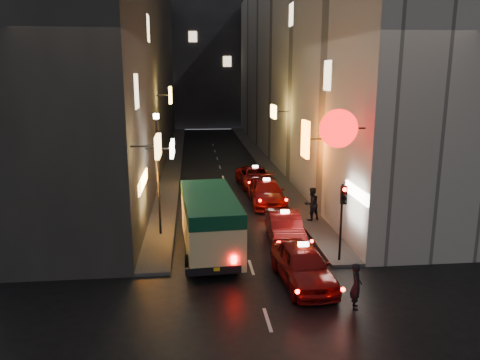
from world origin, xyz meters
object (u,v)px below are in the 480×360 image
object	(u,v)px
minibus	(210,217)
traffic_light	(343,206)
pedestrian_crossing	(356,283)
taxi_near	(303,262)
lamp_post	(158,166)

from	to	relation	value
minibus	traffic_light	world-z (taller)	traffic_light
pedestrian_crossing	traffic_light	bearing A→B (deg)	2.23
pedestrian_crossing	traffic_light	world-z (taller)	traffic_light
taxi_near	pedestrian_crossing	bearing A→B (deg)	-57.31
minibus	taxi_near	size ratio (longest dim) A/B	1.14
taxi_near	pedestrian_crossing	xyz separation A→B (m)	(1.43, -2.23, 0.06)
pedestrian_crossing	lamp_post	xyz separation A→B (m)	(-7.50, 8.48, 2.75)
minibus	traffic_light	xyz separation A→B (m)	(5.72, -1.82, 0.88)
traffic_light	lamp_post	world-z (taller)	lamp_post
taxi_near	traffic_light	size ratio (longest dim) A/B	1.70
pedestrian_crossing	lamp_post	world-z (taller)	lamp_post
pedestrian_crossing	taxi_near	bearing A→B (deg)	44.96
minibus	pedestrian_crossing	distance (m)	7.70
traffic_light	pedestrian_crossing	bearing A→B (deg)	-100.04
pedestrian_crossing	traffic_light	distance (m)	4.36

